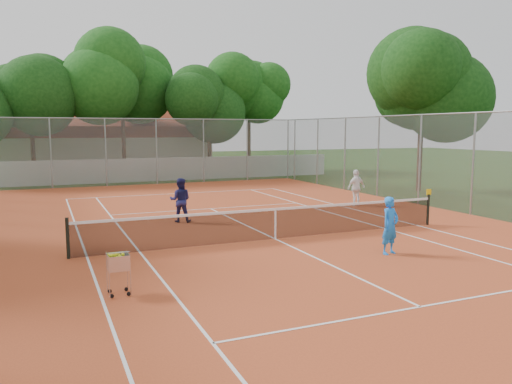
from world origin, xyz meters
name	(u,v)px	position (x,y,z in m)	size (l,w,h in m)	color
ground	(275,240)	(0.00, 0.00, 0.00)	(120.00, 120.00, 0.00)	#19340E
court_pad	(275,239)	(0.00, 0.00, 0.01)	(18.00, 34.00, 0.02)	#B94A24
court_lines	(275,239)	(0.00, 0.00, 0.02)	(10.98, 23.78, 0.01)	white
tennis_net	(275,223)	(0.00, 0.00, 0.51)	(11.88, 0.10, 0.98)	black
perimeter_fence	(276,175)	(0.00, 0.00, 2.00)	(18.00, 34.00, 4.00)	slate
boundary_wall	(151,170)	(0.00, 19.00, 0.75)	(26.00, 0.30, 1.50)	silver
clubhouse	(101,144)	(-2.00, 29.00, 2.20)	(16.40, 9.00, 4.40)	beige
tropical_trees	(140,106)	(0.00, 22.00, 5.00)	(29.00, 19.00, 10.00)	black
player_near	(390,226)	(2.05, -2.86, 0.79)	(0.57, 0.37, 1.55)	#1C7DF2
player_far_left	(180,200)	(-1.93, 3.94, 0.82)	(0.78, 0.60, 1.60)	#1A1B4E
player_far_right	(356,188)	(6.21, 4.79, 0.81)	(0.93, 0.39, 1.58)	white
ball_hopper	(118,273)	(-5.13, -3.44, 0.48)	(0.44, 0.44, 0.92)	silver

